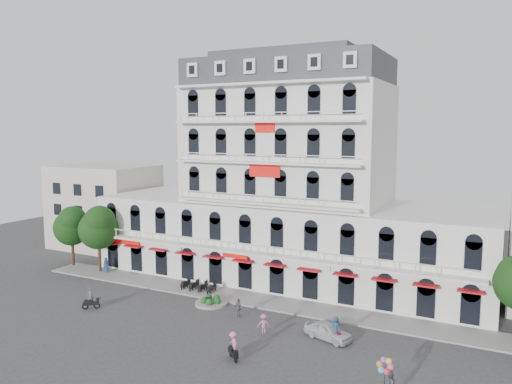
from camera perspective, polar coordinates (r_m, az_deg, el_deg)
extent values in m
plane|color=#38383A|center=(44.56, -5.98, -15.59)|extent=(120.00, 120.00, 0.00)
cube|color=gray|center=(51.80, -0.46, -12.15)|extent=(53.00, 4.00, 0.16)
cube|color=silver|center=(58.44, 3.60, -5.42)|extent=(45.00, 14.00, 9.00)
cube|color=silver|center=(57.07, 3.69, 5.43)|extent=(22.00, 12.00, 13.00)
cube|color=#2D3035|center=(57.39, 3.75, 13.44)|extent=(21.56, 11.76, 3.00)
cube|color=#2D3035|center=(57.63, 3.77, 15.32)|extent=(15.84, 8.64, 0.80)
cube|color=red|center=(52.06, 0.30, -8.10)|extent=(40.50, 1.00, 0.15)
cube|color=red|center=(51.64, 0.99, 2.49)|extent=(3.50, 0.10, 1.40)
cube|color=beige|center=(76.41, -16.91, -1.59)|extent=(14.00, 10.00, 12.00)
cylinder|color=gray|center=(50.74, -5.15, -12.55)|extent=(3.20, 3.20, 0.24)
cylinder|color=black|center=(50.48, -5.16, -11.72)|extent=(0.08, 0.08, 1.40)
sphere|color=#1B531F|center=(50.28, -4.46, -12.33)|extent=(0.70, 0.70, 0.70)
sphere|color=#1B531F|center=(51.05, -4.53, -12.03)|extent=(0.70, 0.70, 0.70)
sphere|color=#1B531F|center=(51.24, -5.44, -11.96)|extent=(0.70, 0.70, 0.70)
sphere|color=#1B531F|center=(50.60, -5.96, -12.22)|extent=(0.70, 0.70, 0.70)
sphere|color=#1B531F|center=(49.99, -5.37, -12.46)|extent=(0.70, 0.70, 0.70)
cylinder|color=#382314|center=(67.53, -20.19, -6.52)|extent=(0.36, 0.36, 3.52)
sphere|color=black|center=(66.87, -20.31, -3.85)|extent=(4.48, 4.48, 4.48)
sphere|color=black|center=(66.12, -20.24, -3.05)|extent=(3.52, 3.52, 3.52)
sphere|color=black|center=(67.24, -20.38, -3.24)|extent=(3.20, 3.20, 3.20)
cylinder|color=#382314|center=(63.66, -17.43, -7.12)|extent=(0.36, 0.36, 3.74)
sphere|color=black|center=(62.93, -17.55, -4.12)|extent=(4.76, 4.76, 4.76)
sphere|color=black|center=(62.17, -17.45, -3.21)|extent=(3.74, 3.74, 3.74)
sphere|color=black|center=(63.29, -17.64, -3.43)|extent=(3.40, 3.40, 3.40)
imported|color=silver|center=(43.08, 8.24, -15.43)|extent=(4.47, 2.86, 1.42)
cube|color=black|center=(51.77, -18.35, -11.98)|extent=(1.41, 1.18, 0.35)
torus|color=black|center=(51.78, -17.72, -12.27)|extent=(0.55, 0.45, 0.60)
torus|color=black|center=(51.94, -18.95, -12.26)|extent=(0.55, 0.45, 0.60)
imported|color=#585860|center=(51.55, -18.38, -11.23)|extent=(0.71, 0.67, 1.63)
cube|color=maroon|center=(42.67, 9.07, -15.90)|extent=(1.40, 1.19, 0.35)
torus|color=black|center=(43.19, 8.63, -15.99)|extent=(0.55, 0.46, 0.60)
torus|color=black|center=(42.37, 9.50, -16.48)|extent=(0.55, 0.46, 0.60)
imported|color=navy|center=(42.38, 9.09, -14.96)|extent=(1.00, 0.94, 1.72)
cube|color=black|center=(39.36, -2.63, -17.87)|extent=(1.35, 1.26, 0.35)
torus|color=black|center=(39.01, -2.35, -18.55)|extent=(0.53, 0.49, 0.60)
torus|color=black|center=(39.95, -2.89, -17.91)|extent=(0.53, 0.49, 0.60)
imported|color=pink|center=(39.05, -2.63, -16.85)|extent=(1.26, 1.23, 1.73)
imported|color=navy|center=(63.24, -16.74, -8.16)|extent=(0.88, 0.63, 1.66)
imported|color=slate|center=(47.22, -2.01, -13.08)|extent=(1.10, 0.85, 1.74)
imported|color=#B96298|center=(43.62, 0.89, -14.84)|extent=(1.28, 1.13, 1.72)
imported|color=navy|center=(63.21, -16.74, -8.05)|extent=(0.83, 0.79, 1.91)
cylinder|color=black|center=(35.62, 14.48, -20.13)|extent=(0.04, 0.04, 2.00)
sphere|color=#E54C99|center=(35.11, 15.12, -18.75)|extent=(0.44, 0.44, 0.44)
sphere|color=yellow|center=(35.32, 14.95, -18.20)|extent=(0.44, 0.44, 0.44)
sphere|color=#994CD8|center=(35.38, 14.36, -18.11)|extent=(0.44, 0.44, 0.44)
sphere|color=orange|center=(35.22, 13.95, -18.56)|extent=(0.44, 0.44, 0.44)
sphere|color=#4CB2E5|center=(35.02, 14.12, -19.14)|extent=(0.44, 0.44, 0.44)
sphere|color=#D8334C|center=(34.98, 14.71, -19.28)|extent=(0.44, 0.44, 0.44)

